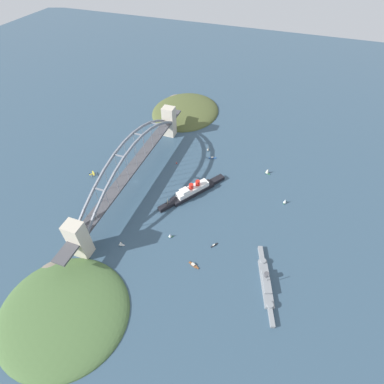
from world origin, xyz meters
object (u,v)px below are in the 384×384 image
(small_boat_7, at_px, (212,158))
(channel_marker_buoy, at_px, (177,163))
(ocean_liner, at_px, (193,191))
(small_boat_2, at_px, (285,201))
(small_boat_0, at_px, (194,265))
(small_boat_5, at_px, (214,245))
(small_boat_4, at_px, (170,236))
(seaplane_taxiing_near_bridge, at_px, (93,174))
(small_boat_3, at_px, (121,243))
(small_boat_1, at_px, (208,149))
(naval_cruiser, at_px, (266,282))
(harbor_arch_bridge, at_px, (133,167))
(small_boat_6, at_px, (267,171))

(small_boat_7, bearing_deg, channel_marker_buoy, -57.33)
(ocean_liner, xyz_separation_m, small_boat_2, (-23.69, 113.38, -2.08))
(small_boat_0, bearing_deg, small_boat_7, -169.17)
(small_boat_5, bearing_deg, small_boat_4, -83.28)
(seaplane_taxiing_near_bridge, bearing_deg, small_boat_4, 67.26)
(channel_marker_buoy, bearing_deg, small_boat_3, -1.83)
(small_boat_1, height_order, small_boat_2, small_boat_1)
(small_boat_5, height_order, small_boat_7, small_boat_5)
(naval_cruiser, relative_size, small_boat_0, 6.57)
(small_boat_3, relative_size, small_boat_5, 0.94)
(naval_cruiser, bearing_deg, small_boat_5, -112.48)
(naval_cruiser, bearing_deg, seaplane_taxiing_near_bridge, -107.29)
(channel_marker_buoy, bearing_deg, harbor_arch_bridge, -34.62)
(small_boat_7, height_order, channel_marker_buoy, channel_marker_buoy)
(small_boat_3, distance_m, small_boat_7, 185.62)
(small_boat_7, bearing_deg, small_boat_1, -143.13)
(small_boat_4, xyz_separation_m, small_boat_6, (-144.49, 84.21, 1.25))
(small_boat_4, xyz_separation_m, small_boat_7, (-150.27, 3.37, -2.04))
(small_boat_2, relative_size, small_boat_3, 0.93)
(small_boat_2, bearing_deg, small_boat_6, -148.07)
(naval_cruiser, distance_m, small_boat_1, 219.91)
(naval_cruiser, relative_size, small_boat_3, 10.57)
(naval_cruiser, xyz_separation_m, channel_marker_buoy, (-140.73, -151.89, -2.00))
(small_boat_5, bearing_deg, small_boat_6, 166.01)
(seaplane_taxiing_near_bridge, relative_size, channel_marker_buoy, 3.32)
(small_boat_1, xyz_separation_m, channel_marker_buoy, (44.39, -33.19, -2.22))
(naval_cruiser, height_order, small_boat_6, naval_cruiser)
(small_boat_2, relative_size, small_boat_6, 0.83)
(harbor_arch_bridge, distance_m, channel_marker_buoy, 70.27)
(small_boat_5, distance_m, small_boat_6, 142.90)
(harbor_arch_bridge, xyz_separation_m, naval_cruiser, (86.79, 189.14, -23.31))
(ocean_liner, xyz_separation_m, small_boat_7, (-77.84, 2.39, -4.70))
(harbor_arch_bridge, xyz_separation_m, small_boat_3, (96.09, 32.45, -22.80))
(small_boat_1, bearing_deg, small_boat_5, 19.93)
(small_boat_0, relative_size, small_boat_2, 1.73)
(naval_cruiser, bearing_deg, ocean_liner, -129.97)
(small_boat_3, distance_m, small_boat_6, 216.75)
(naval_cruiser, height_order, small_boat_7, naval_cruiser)
(ocean_liner, distance_m, small_boat_4, 72.49)
(small_boat_2, bearing_deg, small_boat_0, -32.67)
(ocean_liner, height_order, seaplane_taxiing_near_bridge, ocean_liner)
(channel_marker_buoy, bearing_deg, naval_cruiser, 47.18)
(small_boat_6, height_order, channel_marker_buoy, small_boat_6)
(ocean_liner, distance_m, small_boat_1, 93.92)
(small_boat_7, bearing_deg, small_boat_5, 17.78)
(seaplane_taxiing_near_bridge, distance_m, small_boat_6, 239.85)
(small_boat_6, bearing_deg, seaplane_taxiing_near_bridge, -69.01)
(small_boat_4, relative_size, channel_marker_buoy, 2.11)
(small_boat_4, bearing_deg, small_boat_2, 130.05)
(harbor_arch_bridge, distance_m, naval_cruiser, 209.40)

